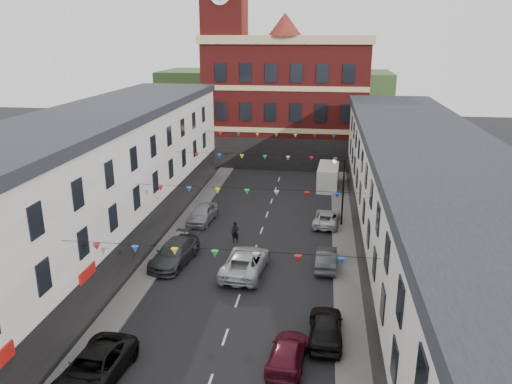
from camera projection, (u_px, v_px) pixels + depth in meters
The scene contains 19 objects.
ground at pixel (238, 301), 31.44m from camera, with size 160.00×160.00×0.00m, color black.
pavement_left at pixel (144, 278), 34.21m from camera, with size 1.80×64.00×0.15m, color #605E5B.
pavement_right at pixel (347, 292), 32.41m from camera, with size 1.80×64.00×0.15m, color #605E5B.
terrace_left at pixel (60, 207), 32.31m from camera, with size 8.40×56.00×10.70m.
terrace_right at pixel (436, 233), 29.39m from camera, with size 8.40×56.00×9.70m.
civic_building at pixel (287, 98), 64.84m from camera, with size 20.60×13.30×18.50m.
clock_tower at pixel (225, 44), 60.99m from camera, with size 5.60×5.60×30.00m.
distant_hill at pixel (275, 100), 89.03m from camera, with size 40.00×14.00×10.00m, color #334E24.
street_lamp at pixel (341, 183), 42.64m from camera, with size 1.10×0.36×6.00m.
car_left_c at pixel (94, 369), 23.86m from camera, with size 2.52×5.46×1.52m, color black.
car_left_d at pixel (175, 253), 36.42m from camera, with size 2.28×5.61×1.63m, color #393B40.
car_left_e at pixel (202, 214), 44.45m from camera, with size 1.86×4.64×1.58m, color #9EA0A6.
car_right_c at pixel (288, 353), 25.20m from camera, with size 1.80×4.43×1.28m, color #5B1225.
car_right_d at pixel (326, 327), 27.22m from camera, with size 1.83×4.55×1.55m, color black.
car_right_e at pixel (326, 258), 35.78m from camera, with size 1.46×4.19×1.38m, color #44474B.
car_right_f at pixel (327, 218), 43.84m from camera, with size 2.12×4.59×1.28m, color silver.
moving_car at pixel (245, 262), 34.95m from camera, with size 2.72×5.90×1.64m, color silver.
white_van at pixel (328, 177), 54.46m from camera, with size 2.14×5.58×2.47m, color white.
pedestrian at pixel (235, 232), 40.04m from camera, with size 0.64×0.42×1.76m, color black.
Camera 1 is at (4.97, -27.50, 16.00)m, focal length 35.00 mm.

